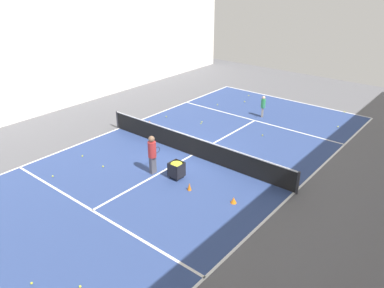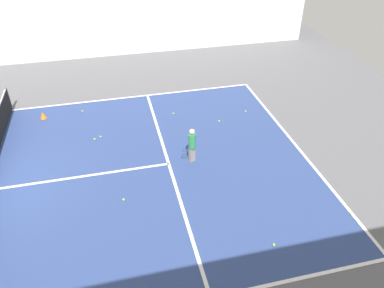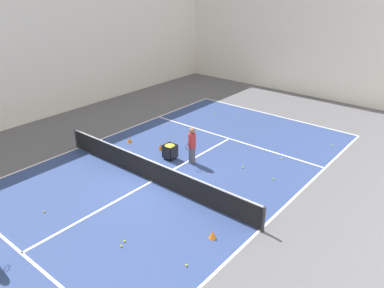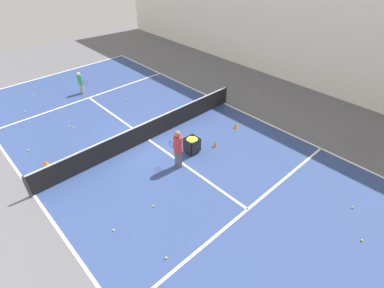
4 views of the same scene
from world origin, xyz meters
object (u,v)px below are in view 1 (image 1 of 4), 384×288
object	(u,v)px
tennis_net	(192,146)
coach_at_net	(152,152)
ball_cart	(176,167)
training_cone_1	(234,200)
training_cone_0	(189,187)
player_near_baseline	(263,105)

from	to	relation	value
tennis_net	coach_at_net	xyz separation A→B (m)	(0.23, 2.36, 0.49)
ball_cart	training_cone_1	bearing A→B (deg)	178.91
training_cone_0	player_near_baseline	bearing A→B (deg)	-78.53
player_near_baseline	ball_cart	xyz separation A→B (m)	(-0.80, 8.59, -0.22)
tennis_net	player_near_baseline	bearing A→B (deg)	-90.28
training_cone_1	coach_at_net	bearing A→B (deg)	3.93
training_cone_0	training_cone_1	size ratio (longest dim) A/B	1.30
coach_at_net	ball_cart	world-z (taller)	coach_at_net
coach_at_net	training_cone_0	world-z (taller)	coach_at_net
training_cone_0	training_cone_1	world-z (taller)	training_cone_0
tennis_net	training_cone_1	world-z (taller)	tennis_net
coach_at_net	training_cone_0	bearing A→B (deg)	-91.30
player_near_baseline	training_cone_0	bearing A→B (deg)	-16.27
ball_cart	tennis_net	bearing A→B (deg)	-67.82
coach_at_net	training_cone_1	size ratio (longest dim) A/B	7.15
training_cone_0	training_cone_1	distance (m)	1.89
player_near_baseline	training_cone_0	xyz separation A→B (m)	(-1.83, 9.00, -0.58)
ball_cart	coach_at_net	bearing A→B (deg)	17.09
ball_cart	player_near_baseline	bearing A→B (deg)	-84.70
tennis_net	training_cone_1	bearing A→B (deg)	150.67
player_near_baseline	training_cone_0	distance (m)	9.20
player_near_baseline	coach_at_net	distance (m)	8.93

